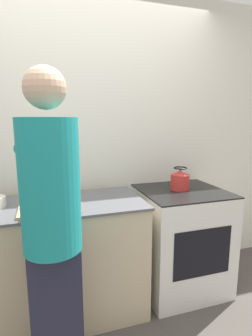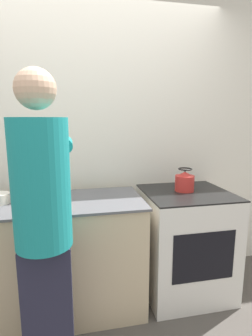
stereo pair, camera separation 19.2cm
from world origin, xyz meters
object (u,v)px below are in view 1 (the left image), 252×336
at_px(person, 52,223).
at_px(cutting_board, 46,210).
at_px(knife, 43,207).
at_px(kettle, 180,180).
at_px(oven, 181,239).

relative_size(person, cutting_board, 4.99).
relative_size(knife, kettle, 1.22).
bearing_deg(kettle, knife, -170.82).
height_order(oven, cutting_board, cutting_board).
xyz_separation_m(cutting_board, knife, (-0.02, 0.04, 0.01)).
bearing_deg(cutting_board, oven, 9.25).
distance_m(knife, kettle, 1.15).
bearing_deg(person, kettle, 29.07).
xyz_separation_m(oven, person, (-1.10, -0.57, 0.51)).
xyz_separation_m(person, cutting_board, (-0.03, 0.39, -0.06)).
distance_m(person, knife, 0.43).
bearing_deg(cutting_board, person, -85.85).
bearing_deg(cutting_board, knife, 114.94).
xyz_separation_m(person, kettle, (1.09, 0.61, 0.02)).
bearing_deg(oven, kettle, 103.59).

